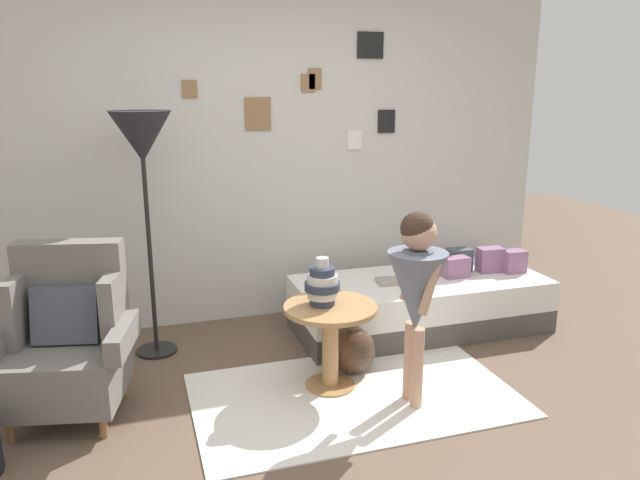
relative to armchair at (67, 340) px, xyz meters
The scene contains 15 objects.
ground_plane 1.65m from the armchair, 28.34° to the right, with size 12.00×12.00×0.00m, color brown.
gallery_wall 2.03m from the armchair, 40.42° to the left, with size 4.80×0.12×2.60m.
rug 1.69m from the armchair, 11.66° to the right, with size 1.92×1.14×0.01m, color silver.
armchair is the anchor object (origin of this frame).
daybed 2.51m from the armchair, 11.52° to the left, with size 1.90×0.80×0.40m.
pillow_head 3.25m from the armchair, ahead, with size 0.17×0.12×0.18m, color gray.
pillow_mid 3.09m from the armchair, ahead, with size 0.20×0.12×0.19m, color gray.
pillow_back 2.89m from the armchair, 11.87° to the left, with size 0.19×0.12×0.18m, color #474C56.
pillow_extra 2.76m from the armchair, ahead, with size 0.20×0.12×0.16m, color gray.
side_table 1.51m from the armchair, ahead, with size 0.57×0.57×0.54m.
vase_striped 1.48m from the armchair, ahead, with size 0.21×0.21×0.29m.
floor_lamp 1.31m from the armchair, 53.82° to the left, with size 0.40×0.40×1.67m.
person_child 1.99m from the armchair, 15.32° to the right, with size 0.34×0.34×1.16m.
book_on_daybed 2.25m from the armchair, 12.23° to the left, with size 0.22×0.16×0.03m, color #A09589.
demijohn_near 1.72m from the armchair, ahead, with size 0.31×0.31×0.39m.
Camera 1 is at (-1.00, -2.66, 1.83)m, focal length 33.85 mm.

